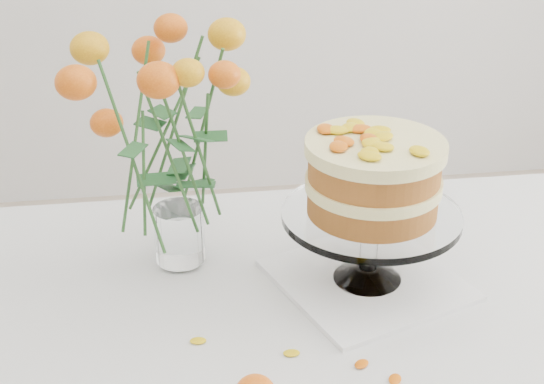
# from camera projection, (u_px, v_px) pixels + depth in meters

# --- Properties ---
(table) EXTENTS (1.43, 0.93, 0.76)m
(table) POSITION_uv_depth(u_px,v_px,m) (350.00, 349.00, 1.30)
(table) COLOR tan
(table) RESTS_ON ground
(napkin) EXTENTS (0.37, 0.37, 0.01)m
(napkin) POSITION_uv_depth(u_px,v_px,m) (367.00, 280.00, 1.33)
(napkin) COLOR white
(napkin) RESTS_ON table
(cake_stand) EXTENTS (0.31, 0.31, 0.27)m
(cake_stand) POSITION_uv_depth(u_px,v_px,m) (373.00, 185.00, 1.25)
(cake_stand) COLOR white
(cake_stand) RESTS_ON napkin
(rose_vase) EXTENTS (0.32, 0.32, 0.45)m
(rose_vase) POSITION_uv_depth(u_px,v_px,m) (173.00, 128.00, 1.27)
(rose_vase) COLOR white
(rose_vase) RESTS_ON table
(stray_petal_a) EXTENTS (0.03, 0.02, 0.00)m
(stray_petal_a) POSITION_uv_depth(u_px,v_px,m) (291.00, 353.00, 1.16)
(stray_petal_a) COLOR yellow
(stray_petal_a) RESTS_ON table
(stray_petal_b) EXTENTS (0.03, 0.02, 0.00)m
(stray_petal_b) POSITION_uv_depth(u_px,v_px,m) (362.00, 364.00, 1.13)
(stray_petal_b) COLOR yellow
(stray_petal_b) RESTS_ON table
(stray_petal_c) EXTENTS (0.03, 0.02, 0.00)m
(stray_petal_c) POSITION_uv_depth(u_px,v_px,m) (395.00, 379.00, 1.10)
(stray_petal_c) COLOR yellow
(stray_petal_c) RESTS_ON table
(stray_petal_d) EXTENTS (0.03, 0.02, 0.00)m
(stray_petal_d) POSITION_uv_depth(u_px,v_px,m) (198.00, 341.00, 1.18)
(stray_petal_d) COLOR yellow
(stray_petal_d) RESTS_ON table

